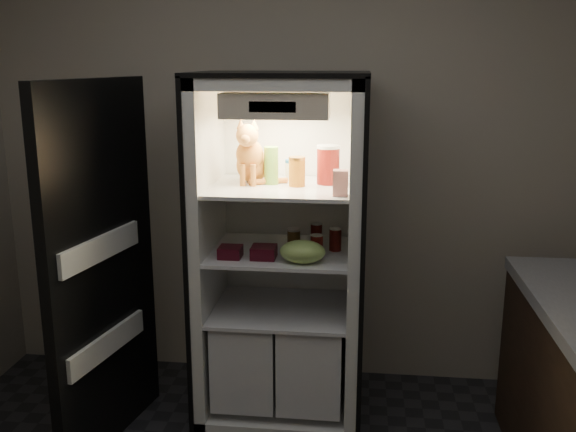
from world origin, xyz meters
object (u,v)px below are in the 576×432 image
at_px(soda_can_a, 316,234).
at_px(soda_can_b, 335,239).
at_px(parmesan_shaker, 271,165).
at_px(salsa_jar, 297,171).
at_px(pepper_jar, 328,165).
at_px(cream_carton, 341,183).
at_px(tabby_cat, 251,158).
at_px(grape_bag, 303,252).
at_px(berry_box_left, 230,252).
at_px(refrigerator, 282,272).
at_px(soda_can_c, 317,246).
at_px(mayo_tub, 293,170).
at_px(condiment_jar, 294,237).
at_px(berry_box_right, 264,252).

distance_m(soda_can_a, soda_can_b, 0.16).
height_order(parmesan_shaker, salsa_jar, parmesan_shaker).
relative_size(pepper_jar, soda_can_a, 1.77).
bearing_deg(soda_can_b, cream_carton, -82.65).
bearing_deg(tabby_cat, soda_can_b, -5.45).
xyz_separation_m(parmesan_shaker, salsa_jar, (0.14, -0.04, -0.02)).
distance_m(salsa_jar, grape_bag, 0.43).
height_order(pepper_jar, grape_bag, pepper_jar).
relative_size(soda_can_b, grape_bag, 0.53).
relative_size(soda_can_b, berry_box_left, 1.05).
xyz_separation_m(cream_carton, soda_can_a, (-0.14, 0.34, -0.35)).
bearing_deg(tabby_cat, refrigerator, -2.56).
distance_m(refrigerator, soda_can_c, 0.34).
distance_m(soda_can_c, berry_box_left, 0.45).
relative_size(pepper_jar, grape_bag, 0.89).
xyz_separation_m(tabby_cat, soda_can_c, (0.37, -0.18, -0.42)).
height_order(mayo_tub, condiment_jar, mayo_tub).
xyz_separation_m(salsa_jar, berry_box_right, (-0.15, -0.16, -0.40)).
xyz_separation_m(refrigerator, condiment_jar, (0.06, 0.02, 0.20)).
height_order(tabby_cat, grape_bag, tabby_cat).
height_order(refrigerator, tabby_cat, refrigerator).
relative_size(soda_can_a, soda_can_b, 0.96).
bearing_deg(soda_can_c, grape_bag, -122.62).
bearing_deg(soda_can_b, parmesan_shaker, 176.31).
height_order(parmesan_shaker, cream_carton, parmesan_shaker).
bearing_deg(berry_box_left, mayo_tub, 48.55).
relative_size(parmesan_shaker, soda_can_c, 1.66).
distance_m(cream_carton, soda_can_a, 0.51).
height_order(soda_can_a, condiment_jar, soda_can_a).
distance_m(condiment_jar, berry_box_right, 0.27).
xyz_separation_m(soda_can_b, berry_box_left, (-0.53, -0.19, -0.03)).
xyz_separation_m(parmesan_shaker, mayo_tub, (0.10, 0.12, -0.04)).
distance_m(tabby_cat, soda_can_a, 0.55).
distance_m(refrigerator, parmesan_shaker, 0.60).
height_order(tabby_cat, soda_can_b, tabby_cat).
bearing_deg(tabby_cat, mayo_tub, 23.33).
xyz_separation_m(soda_can_b, soda_can_c, (-0.09, -0.13, -0.00)).
bearing_deg(pepper_jar, soda_can_c, -102.37).
bearing_deg(refrigerator, pepper_jar, 5.09).
bearing_deg(grape_bag, parmesan_shaker, 127.08).
xyz_separation_m(cream_carton, soda_can_b, (-0.03, 0.23, -0.35)).
relative_size(soda_can_a, soda_can_c, 0.97).
distance_m(salsa_jar, soda_can_b, 0.42).
bearing_deg(mayo_tub, salsa_jar, -75.83).
bearing_deg(parmesan_shaker, berry_box_left, -131.46).
xyz_separation_m(parmesan_shaker, berry_box_left, (-0.19, -0.21, -0.42)).
distance_m(tabby_cat, parmesan_shaker, 0.12).
bearing_deg(berry_box_left, condiment_jar, 39.01).
distance_m(soda_can_c, grape_bag, 0.12).
relative_size(condiment_jar, berry_box_left, 0.85).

